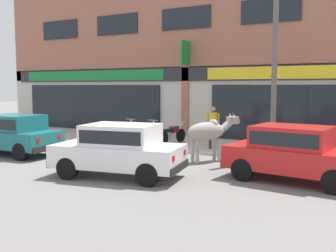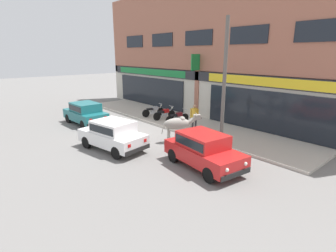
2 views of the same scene
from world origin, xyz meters
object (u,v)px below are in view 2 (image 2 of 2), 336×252
Objects in this scene: utility_pole at (224,83)px; cow at (179,124)px; car_0 at (85,112)px; motorcycle_2 at (177,117)px; car_1 at (203,149)px; car_2 at (113,134)px; motorcycle_1 at (164,114)px; motorcycle_0 at (154,111)px; pedestrian at (194,115)px.

cow is at bearing -141.91° from utility_pole.
motorcycle_2 is (4.13, 4.52, -0.30)m from car_0.
car_1 is at bearing 4.54° from car_0.
car_2 is (5.45, -1.01, 0.00)m from car_0.
utility_pole is at bearing 22.86° from car_0.
car_2 reaches higher than motorcycle_1.
car_0 is at bearing -157.14° from utility_pole.
motorcycle_2 is at bearing 138.29° from cow.
motorcycle_0 is 1.13× the size of pedestrian.
car_2 is 2.37× the size of pedestrian.
pedestrian is at bearing 33.29° from car_0.
motorcycle_2 is at bearing -0.88° from motorcycle_1.
pedestrian is (-0.61, 1.82, 0.11)m from cow.
car_1 is (9.74, 0.77, 0.00)m from car_0.
cow is 0.52× the size of car_0.
motorcycle_1 is at bearing 0.60° from motorcycle_0.
cow reaches higher than car_0.
car_2 is 5.70m from motorcycle_2.
car_1 is 6.76m from motorcycle_2.
utility_pole is at bearing -10.68° from pedestrian.
car_2 is 5.09m from pedestrian.
motorcycle_0 is (-5.20, 2.33, -0.49)m from cow.
car_0 is 2.03× the size of motorcycle_0.
car_0 is 7.33m from pedestrian.
motorcycle_0 is 1.00× the size of motorcycle_1.
cow is 1.05× the size of motorcycle_2.
car_2 is 6.18m from motorcycle_1.
car_1 is at bearing -65.85° from utility_pole.
car_0 is at bearing -146.71° from pedestrian.
car_1 is at bearing -24.59° from motorcycle_0.
car_2 is (-4.29, -1.78, 0.00)m from car_1.
utility_pole is at bearing -7.81° from motorcycle_0.
utility_pole reaches higher than motorcycle_2.
car_2 is 6.80m from motorcycle_0.
pedestrian is at bearing 82.39° from car_2.
car_1 is 4.65m from car_2.
car_0 is 9.77m from car_1.
car_0 and car_1 have the same top height.
cow is 0.51× the size of car_1.
motorcycle_1 is at bearing 179.12° from motorcycle_2.
car_1 reaches higher than motorcycle_1.
utility_pole is (2.36, -0.44, 2.09)m from pedestrian.
motorcycle_1 is (2.77, 4.54, -0.30)m from car_0.
utility_pole reaches higher than car_1.
car_2 is at bearing -64.21° from motorcycle_1.
car_0 is 2.02× the size of motorcycle_2.
utility_pole is (4.36, -0.95, 2.69)m from motorcycle_2.
cow is 3.34m from car_1.
motorcycle_1 is 3.45m from pedestrian.
car_0 is at bearing -175.46° from car_1.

